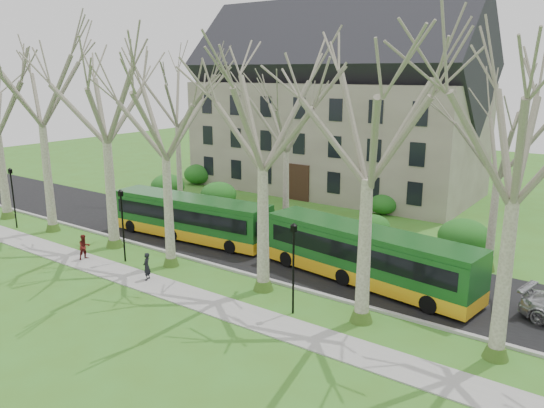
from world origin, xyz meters
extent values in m
plane|color=#3D6E1F|center=(0.00, 0.00, 0.00)|extent=(120.00, 120.00, 0.00)
cube|color=gray|center=(0.00, -2.50, 0.03)|extent=(70.00, 2.00, 0.06)
cube|color=black|center=(0.00, 5.50, 0.03)|extent=(80.00, 8.00, 0.06)
cube|color=#A5A39E|center=(0.00, 1.50, 0.07)|extent=(80.00, 0.25, 0.14)
cube|color=gray|center=(-6.00, 24.00, 5.00)|extent=(26.00, 12.00, 10.00)
cylinder|color=black|center=(-18.00, -1.00, 2.00)|extent=(0.10, 0.10, 4.00)
cube|color=black|center=(-18.00, -1.00, 4.15)|extent=(0.22, 0.22, 0.30)
cylinder|color=black|center=(-6.00, -1.00, 2.00)|extent=(0.10, 0.10, 4.00)
cube|color=black|center=(-6.00, -1.00, 4.15)|extent=(0.22, 0.22, 0.30)
cylinder|color=black|center=(6.00, -1.00, 2.00)|extent=(0.10, 0.10, 4.00)
cube|color=black|center=(6.00, -1.00, 4.15)|extent=(0.22, 0.22, 0.30)
ellipsoid|color=#195A19|center=(-16.00, 12.00, 1.00)|extent=(2.60, 2.60, 2.00)
ellipsoid|color=#195A19|center=(-10.00, 12.00, 1.00)|extent=(2.60, 2.60, 2.00)
ellipsoid|color=#195A19|center=(4.00, 12.00, 1.00)|extent=(2.60, 2.60, 2.00)
ellipsoid|color=#195A19|center=(10.00, 12.00, 1.00)|extent=(2.60, 2.60, 2.00)
ellipsoid|color=#195A19|center=(-18.00, 18.00, 1.00)|extent=(2.60, 2.60, 2.00)
ellipsoid|color=#195A19|center=(2.00, 18.00, 1.00)|extent=(2.60, 2.60, 2.00)
imported|color=black|center=(-2.62, -2.26, 0.82)|extent=(0.56, 0.65, 1.51)
imported|color=#591514|center=(-8.14, -2.24, 0.82)|extent=(0.67, 0.81, 1.51)
camera|label=1|loc=(18.52, -20.14, 11.02)|focal=35.00mm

